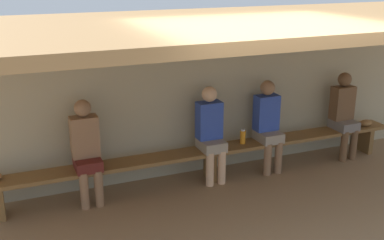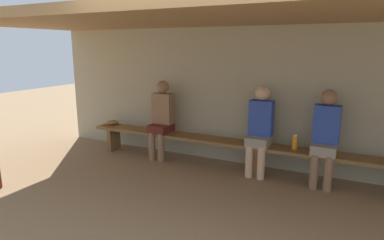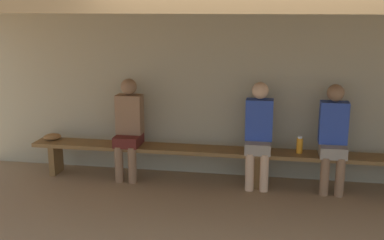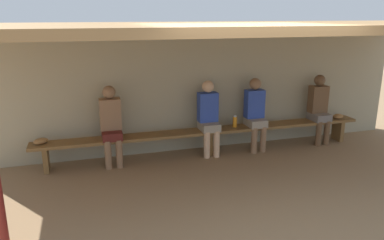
{
  "view_description": "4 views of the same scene",
  "coord_description": "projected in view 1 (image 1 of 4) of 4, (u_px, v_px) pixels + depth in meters",
  "views": [
    {
      "loc": [
        -2.57,
        -4.02,
        2.9
      ],
      "look_at": [
        -0.41,
        1.22,
        1.03
      ],
      "focal_mm": 44.45,
      "sensor_mm": 36.0,
      "label": 1
    },
    {
      "loc": [
        1.26,
        -3.18,
        1.89
      ],
      "look_at": [
        -0.91,
        1.14,
        0.83
      ],
      "focal_mm": 31.33,
      "sensor_mm": 36.0,
      "label": 2
    },
    {
      "loc": [
        0.19,
        -4.33,
        2.26
      ],
      "look_at": [
        -0.76,
        1.08,
        0.95
      ],
      "focal_mm": 44.9,
      "sensor_mm": 36.0,
      "label": 3
    },
    {
      "loc": [
        -2.1,
        -4.51,
        2.45
      ],
      "look_at": [
        -0.41,
        1.19,
        0.77
      ],
      "focal_mm": 35.18,
      "sensor_mm": 36.0,
      "label": 4
    }
  ],
  "objects": [
    {
      "name": "ground_plane",
      "position": [
        267.0,
        234.0,
        5.37
      ],
      "size": [
        24.0,
        24.0,
        0.0
      ],
      "primitive_type": "plane",
      "color": "#8C6D4C"
    },
    {
      "name": "back_wall",
      "position": [
        198.0,
        96.0,
        6.78
      ],
      "size": [
        8.0,
        0.2,
        2.2
      ],
      "primitive_type": "cube",
      "color": "tan",
      "rests_on": "ground"
    },
    {
      "name": "player_rightmost",
      "position": [
        211.0,
        130.0,
        6.5
      ],
      "size": [
        0.34,
        0.42,
        1.34
      ],
      "color": "gray",
      "rests_on": "ground"
    },
    {
      "name": "player_in_blue",
      "position": [
        344.0,
        112.0,
        7.32
      ],
      "size": [
        0.34,
        0.42,
        1.34
      ],
      "color": "slate",
      "rests_on": "ground"
    },
    {
      "name": "player_near_post",
      "position": [
        268.0,
        122.0,
        6.83
      ],
      "size": [
        0.34,
        0.42,
        1.34
      ],
      "color": "gray",
      "rests_on": "ground"
    },
    {
      "name": "player_in_red",
      "position": [
        86.0,
        148.0,
        5.89
      ],
      "size": [
        0.34,
        0.42,
        1.34
      ],
      "color": "#591E19",
      "rests_on": "ground"
    },
    {
      "name": "bench",
      "position": [
        210.0,
        154.0,
        6.61
      ],
      "size": [
        6.0,
        0.36,
        0.46
      ],
      "color": "brown",
      "rests_on": "ground"
    },
    {
      "name": "water_bottle_blue",
      "position": [
        243.0,
        137.0,
        6.75
      ],
      "size": [
        0.08,
        0.08,
        0.22
      ],
      "color": "orange",
      "rests_on": "bench"
    },
    {
      "name": "baseball_glove_dark_brown",
      "position": [
        366.0,
        123.0,
        7.52
      ],
      "size": [
        0.29,
        0.25,
        0.09
      ],
      "primitive_type": "ellipsoid",
      "rotation": [
        0.0,
        0.0,
        0.39
      ],
      "color": "olive",
      "rests_on": "bench"
    },
    {
      "name": "dugout_roof",
      "position": [
        244.0,
        24.0,
        5.27
      ],
      "size": [
        8.0,
        2.8,
        0.12
      ],
      "primitive_type": "cube",
      "color": "#9E7547",
      "rests_on": "back_wall"
    }
  ]
}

